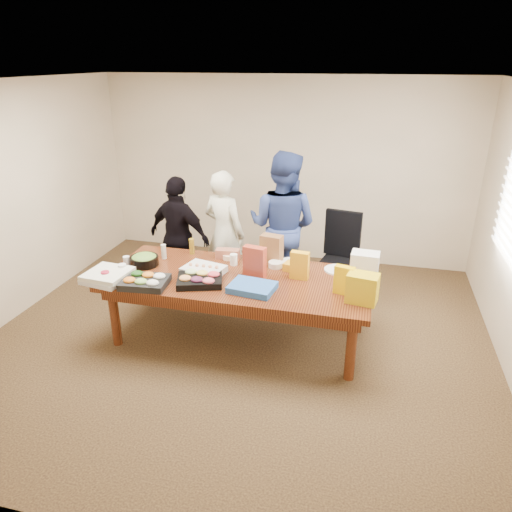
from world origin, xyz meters
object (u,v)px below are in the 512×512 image
(office_chair, at_px, (340,262))
(person_center, at_px, (224,233))
(sheet_cake, at_px, (204,270))
(conference_table, at_px, (238,308))
(salad_bowl, at_px, (144,261))
(person_right, at_px, (282,226))

(office_chair, height_order, person_center, person_center)
(office_chair, height_order, sheet_cake, office_chair)
(office_chair, xyz_separation_m, sheet_cake, (-1.38, -1.15, 0.24))
(office_chair, distance_m, sheet_cake, 1.81)
(office_chair, relative_size, sheet_cake, 2.58)
(conference_table, distance_m, salad_bowl, 1.18)
(conference_table, distance_m, person_right, 1.32)
(sheet_cake, height_order, salad_bowl, salad_bowl)
(person_center, height_order, person_right, person_right)
(person_center, xyz_separation_m, person_right, (0.74, 0.09, 0.13))
(conference_table, relative_size, sheet_cake, 6.60)
(office_chair, relative_size, person_right, 0.58)
(conference_table, relative_size, office_chair, 2.56)
(office_chair, distance_m, person_right, 0.84)
(conference_table, height_order, person_right, person_right)
(person_right, bearing_deg, sheet_cake, 73.02)
(person_right, xyz_separation_m, sheet_cake, (-0.63, -1.17, -0.16))
(office_chair, bearing_deg, person_center, -166.35)
(person_right, height_order, sheet_cake, person_right)
(conference_table, bearing_deg, sheet_cake, -179.86)
(sheet_cake, relative_size, salad_bowl, 1.35)
(person_right, relative_size, salad_bowl, 6.01)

